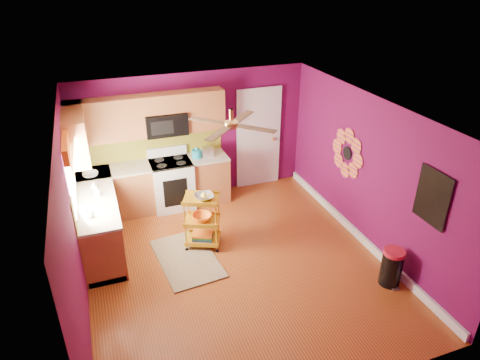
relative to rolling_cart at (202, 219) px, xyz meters
name	(u,v)px	position (x,y,z in m)	size (l,w,h in m)	color
ground	(237,265)	(0.35, -0.68, -0.52)	(5.00, 5.00, 0.00)	brown
room_envelope	(238,172)	(0.38, -0.68, 1.11)	(4.54, 5.04, 2.52)	#5F0A44
lower_cabinets	(133,201)	(-0.99, 1.13, -0.09)	(2.81, 2.31, 0.94)	brown
electric_range	(172,183)	(-0.20, 1.49, -0.04)	(0.76, 0.66, 1.13)	white
upper_cabinetry	(127,123)	(-0.89, 1.49, 1.28)	(2.80, 2.30, 1.26)	brown
left_window	(68,159)	(-1.87, 0.37, 1.21)	(0.08, 1.35, 1.08)	white
panel_door	(258,139)	(1.70, 1.78, 0.50)	(0.95, 0.11, 2.15)	white
right_wall_art	(382,171)	(2.58, -1.02, 0.92)	(0.04, 2.74, 1.04)	black
ceiling_fan	(231,124)	(0.35, -0.48, 1.77)	(1.01, 1.01, 0.26)	#BF8C3F
shag_rug	(187,258)	(-0.36, -0.27, -0.51)	(0.87, 1.41, 0.02)	#312110
rolling_cart	(202,219)	(0.00, 0.00, 0.00)	(0.68, 0.60, 1.02)	gold
trash_can	(392,267)	(2.35, -1.86, -0.23)	(0.36, 0.37, 0.59)	black
teal_kettle	(197,154)	(0.32, 1.50, 0.50)	(0.18, 0.18, 0.21)	teal
toaster	(207,152)	(0.53, 1.50, 0.51)	(0.22, 0.15, 0.18)	beige
soap_bottle_a	(97,191)	(-1.56, 0.58, 0.51)	(0.08, 0.08, 0.18)	#EA3F72
soap_bottle_b	(94,186)	(-1.59, 0.82, 0.49)	(0.12, 0.12, 0.15)	white
counter_dish	(90,175)	(-1.63, 1.37, 0.45)	(0.27, 0.27, 0.07)	white
counter_cup	(89,215)	(-1.70, -0.03, 0.47)	(0.13, 0.13, 0.10)	white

